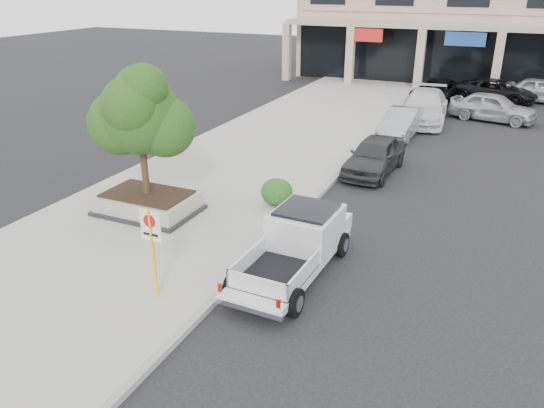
# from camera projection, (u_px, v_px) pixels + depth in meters

# --- Properties ---
(ground) EXTENTS (120.00, 120.00, 0.00)m
(ground) POSITION_uv_depth(u_px,v_px,m) (305.00, 276.00, 14.00)
(ground) COLOR black
(ground) RESTS_ON ground
(sidewalk) EXTENTS (8.00, 52.00, 0.15)m
(sidewalk) POSITION_uv_depth(u_px,v_px,m) (230.00, 174.00, 21.09)
(sidewalk) COLOR gray
(sidewalk) RESTS_ON ground
(curb) EXTENTS (0.20, 52.00, 0.15)m
(curb) POSITION_uv_depth(u_px,v_px,m) (324.00, 189.00, 19.59)
(curb) COLOR gray
(curb) RESTS_ON ground
(planter) EXTENTS (3.20, 2.20, 0.68)m
(planter) POSITION_uv_depth(u_px,v_px,m) (148.00, 203.00, 17.38)
(planter) COLOR black
(planter) RESTS_ON sidewalk
(planter_tree) EXTENTS (2.90, 2.55, 4.00)m
(planter_tree) POSITION_uv_depth(u_px,v_px,m) (146.00, 114.00, 16.31)
(planter_tree) COLOR #301D12
(planter_tree) RESTS_ON planter
(no_parking_sign) EXTENTS (0.55, 0.09, 2.30)m
(no_parking_sign) POSITION_uv_depth(u_px,v_px,m) (152.00, 242.00, 12.27)
(no_parking_sign) COLOR yellow
(no_parking_sign) RESTS_ON sidewalk
(hedge) EXTENTS (1.10, 0.99, 0.93)m
(hedge) POSITION_uv_depth(u_px,v_px,m) (277.00, 192.00, 17.88)
(hedge) COLOR #184213
(hedge) RESTS_ON sidewalk
(pickup_truck) EXTENTS (2.02, 5.08, 1.58)m
(pickup_truck) POSITION_uv_depth(u_px,v_px,m) (292.00, 248.00, 13.77)
(pickup_truck) COLOR silver
(pickup_truck) RESTS_ON ground
(curb_car_a) EXTENTS (1.94, 4.34, 1.45)m
(curb_car_a) POSITION_uv_depth(u_px,v_px,m) (375.00, 156.00, 21.22)
(curb_car_a) COLOR #282A2D
(curb_car_a) RESTS_ON ground
(curb_car_b) EXTENTS (1.67, 4.23, 1.37)m
(curb_car_b) POSITION_uv_depth(u_px,v_px,m) (401.00, 123.00, 26.19)
(curb_car_b) COLOR gray
(curb_car_b) RESTS_ON ground
(curb_car_c) EXTENTS (2.85, 5.97, 1.68)m
(curb_car_c) POSITION_uv_depth(u_px,v_px,m) (424.00, 107.00, 28.84)
(curb_car_c) COLOR silver
(curb_car_c) RESTS_ON ground
(curb_car_d) EXTENTS (2.81, 5.27, 1.41)m
(curb_car_d) POSITION_uv_depth(u_px,v_px,m) (435.00, 91.00, 33.59)
(curb_car_d) COLOR black
(curb_car_d) RESTS_ON ground
(lot_car_a) EXTENTS (4.83, 2.73, 1.55)m
(lot_car_a) POSITION_uv_depth(u_px,v_px,m) (493.00, 107.00, 29.05)
(lot_car_a) COLOR #A5A6AD
(lot_car_a) RESTS_ON ground
(lot_car_d) EXTENTS (5.34, 3.09, 1.40)m
(lot_car_d) POSITION_uv_depth(u_px,v_px,m) (495.00, 91.00, 33.71)
(lot_car_d) COLOR black
(lot_car_d) RESTS_ON ground
(lot_car_e) EXTENTS (4.74, 2.48, 1.54)m
(lot_car_e) POSITION_uv_depth(u_px,v_px,m) (544.00, 90.00, 33.37)
(lot_car_e) COLOR #9A9CA2
(lot_car_e) RESTS_ON ground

